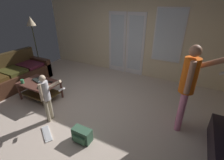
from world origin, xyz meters
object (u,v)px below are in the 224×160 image
Objects in this scene: person_adult at (189,83)px; laptop_closed at (39,80)px; coffee_table at (40,87)px; loose_keyboard at (47,133)px; person_child at (46,94)px; tv_remote_black at (49,82)px; cup_near_edge at (22,81)px; backpack at (82,135)px; floor_lamp at (31,25)px; leather_couch at (12,76)px; dvd_remote_slim at (41,88)px.

laptop_closed is at bearing -172.36° from person_adult.
coffee_table is 2.14× the size of loose_keyboard.
person_adult reaches higher than coffee_table.
tv_remote_black is at bearing 134.99° from person_child.
cup_near_edge is 0.59× the size of tv_remote_black.
person_child is 10.41× the size of cup_near_edge.
cup_near_edge is (-3.59, -0.76, -0.48)m from person_adult.
cup_near_edge is at bearing 168.66° from backpack.
laptop_closed is (-1.87, 0.73, 0.36)m from backpack.
floor_lamp is at bearing 170.70° from person_adult.
loose_keyboard is at bearing -23.80° from cup_near_edge.
tv_remote_black is (0.24, 0.12, 0.14)m from coffee_table.
person_child is (2.17, -0.62, 0.33)m from leather_couch.
laptop_closed is 0.33m from tv_remote_black.
dvd_remote_slim is at bearing 150.22° from person_child.
loose_keyboard is (-2.19, -1.38, -0.99)m from person_adult.
coffee_table is 2.97× the size of laptop_closed.
leather_couch is 1.10m from cup_near_edge.
backpack is 2.07× the size of dvd_remote_slim.
loose_keyboard is (2.41, -0.96, -0.29)m from leather_couch.
dvd_remote_slim reaches higher than loose_keyboard.
leather_couch is 2.28m from person_child.
person_adult is at bearing -9.30° from floor_lamp.
dvd_remote_slim is at bearing -38.19° from floor_lamp.
person_child is at bearing 125.08° from loose_keyboard.
loose_keyboard is at bearing -25.00° from laptop_closed.
leather_couch reaches higher than laptop_closed.
coffee_table is at bearing -31.42° from laptop_closed.
backpack is 1.60m from dvd_remote_slim.
leather_couch reaches higher than dvd_remote_slim.
cup_near_edge is 0.64m from tv_remote_black.
backpack is 0.79× the size of loose_keyboard.
person_child is 2.97× the size of backpack.
leather_couch is 4.68m from person_adult.
dvd_remote_slim is (-1.49, 0.46, 0.36)m from backpack.
dvd_remote_slim is at bearing -21.46° from laptop_closed.
coffee_table is 0.57× the size of person_adult.
floor_lamp reaches higher than dvd_remote_slim.
tv_remote_black is (-1.54, 0.76, 0.36)m from backpack.
laptop_closed is at bearing -1.60° from leather_couch.
dvd_remote_slim is (-2.99, -0.72, -0.52)m from person_adult.
person_adult is 9.79× the size of dvd_remote_slim.
laptop_closed is 3.18× the size of cup_near_edge.
person_adult is 16.59× the size of cup_near_edge.
tv_remote_black reaches higher than coffee_table.
tv_remote_black is at bearing 131.78° from loose_keyboard.
laptop_closed is (1.55, -1.26, -1.09)m from floor_lamp.
coffee_table reaches higher than loose_keyboard.
floor_lamp is (-1.64, 1.35, 1.23)m from coffee_table.
person_adult is 2.67m from person_child.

